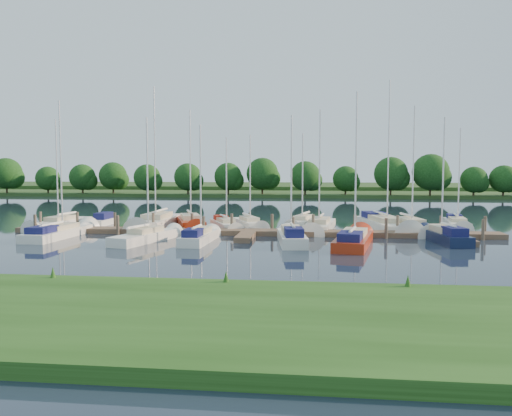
# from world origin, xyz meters

# --- Properties ---
(ground) EXTENTS (260.00, 260.00, 0.00)m
(ground) POSITION_xyz_m (0.00, 0.00, 0.00)
(ground) COLOR #182230
(ground) RESTS_ON ground
(near_bank) EXTENTS (90.00, 10.00, 0.50)m
(near_bank) POSITION_xyz_m (0.00, -16.00, 0.25)
(near_bank) COLOR #1C4213
(near_bank) RESTS_ON ground
(dock) EXTENTS (40.00, 6.00, 0.40)m
(dock) POSITION_xyz_m (0.00, 7.31, 0.20)
(dock) COLOR brown
(dock) RESTS_ON ground
(mooring_pilings) EXTENTS (38.24, 2.84, 2.00)m
(mooring_pilings) POSITION_xyz_m (0.00, 8.43, 0.60)
(mooring_pilings) COLOR #473D33
(mooring_pilings) RESTS_ON ground
(far_shore) EXTENTS (180.00, 30.00, 0.60)m
(far_shore) POSITION_xyz_m (0.00, 75.00, 0.30)
(far_shore) COLOR #21451A
(far_shore) RESTS_ON ground
(distant_hill) EXTENTS (220.00, 40.00, 1.40)m
(distant_hill) POSITION_xyz_m (0.00, 100.00, 0.70)
(distant_hill) COLOR #365023
(distant_hill) RESTS_ON ground
(treeline) EXTENTS (147.13, 9.90, 8.26)m
(treeline) POSITION_xyz_m (6.11, 61.70, 4.08)
(treeline) COLOR #38281C
(treeline) RESTS_ON ground
(sailboat_n_0) EXTENTS (2.70, 8.15, 10.30)m
(sailboat_n_0) POSITION_xyz_m (-18.05, 10.97, 0.27)
(sailboat_n_0) COLOR white
(sailboat_n_0) RESTS_ON ground
(motorboat) EXTENTS (1.38, 4.69, 1.47)m
(motorboat) POSITION_xyz_m (-15.02, 13.50, 0.32)
(motorboat) COLOR white
(motorboat) RESTS_ON ground
(sailboat_n_2) EXTENTS (2.53, 10.56, 13.42)m
(sailboat_n_2) POSITION_xyz_m (-9.42, 12.73, 0.28)
(sailboat_n_2) COLOR white
(sailboat_n_2) RESTS_ON ground
(sailboat_n_3) EXTENTS (4.53, 8.79, 11.25)m
(sailboat_n_3) POSITION_xyz_m (-6.23, 13.02, 0.28)
(sailboat_n_3) COLOR #9E250E
(sailboat_n_3) RESTS_ON ground
(sailboat_n_4) EXTENTS (3.76, 6.51, 8.51)m
(sailboat_n_4) POSITION_xyz_m (-2.69, 11.80, 0.31)
(sailboat_n_4) COLOR white
(sailboat_n_4) RESTS_ON ground
(sailboat_n_5) EXTENTS (3.91, 6.79, 8.85)m
(sailboat_n_5) POSITION_xyz_m (-0.69, 13.28, 0.27)
(sailboat_n_5) COLOR white
(sailboat_n_5) RESTS_ON ground
(sailboat_n_6) EXTENTS (3.17, 7.07, 9.07)m
(sailboat_n_6) POSITION_xyz_m (4.25, 14.63, 0.27)
(sailboat_n_6) COLOR white
(sailboat_n_6) RESTS_ON ground
(sailboat_n_7) EXTENTS (3.07, 8.67, 10.90)m
(sailboat_n_7) POSITION_xyz_m (5.74, 11.40, 0.27)
(sailboat_n_7) COLOR white
(sailboat_n_7) RESTS_ON ground
(sailboat_n_8) EXTENTS (4.29, 10.97, 13.64)m
(sailboat_n_8) POSITION_xyz_m (11.65, 13.03, 0.32)
(sailboat_n_8) COLOR white
(sailboat_n_8) RESTS_ON ground
(sailboat_n_9) EXTENTS (3.12, 8.76, 11.14)m
(sailboat_n_9) POSITION_xyz_m (13.50, 11.12, 0.28)
(sailboat_n_9) COLOR white
(sailboat_n_9) RESTS_ON ground
(sailboat_n_10) EXTENTS (2.66, 7.53, 9.44)m
(sailboat_n_10) POSITION_xyz_m (18.46, 15.09, 0.31)
(sailboat_n_10) COLOR white
(sailboat_n_10) RESTS_ON ground
(sailboat_s_0) EXTENTS (2.43, 8.86, 11.14)m
(sailboat_s_0) POSITION_xyz_m (-14.82, 4.83, 0.31)
(sailboat_s_0) COLOR white
(sailboat_s_0) RESTS_ON ground
(sailboat_s_1) EXTENTS (3.48, 7.47, 9.60)m
(sailboat_s_1) POSITION_xyz_m (-7.16, 3.12, 0.28)
(sailboat_s_1) COLOR white
(sailboat_s_1) RESTS_ON ground
(sailboat_s_2) EXTENTS (1.88, 6.97, 9.03)m
(sailboat_s_2) POSITION_xyz_m (-3.17, 3.33, 0.32)
(sailboat_s_2) COLOR white
(sailboat_s_2) RESTS_ON ground
(sailboat_s_3) EXTENTS (2.52, 7.51, 9.74)m
(sailboat_s_3) POSITION_xyz_m (3.60, 3.55, 0.34)
(sailboat_s_3) COLOR white
(sailboat_s_3) RESTS_ON ground
(sailboat_s_4) EXTENTS (3.49, 8.93, 11.21)m
(sailboat_s_4) POSITION_xyz_m (8.05, 2.98, 0.32)
(sailboat_s_4) COLOR #9E250E
(sailboat_s_4) RESTS_ON ground
(sailboat_s_5) EXTENTS (2.53, 7.47, 9.66)m
(sailboat_s_5) POSITION_xyz_m (14.80, 5.46, 0.34)
(sailboat_s_5) COLOR #101937
(sailboat_s_5) RESTS_ON ground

